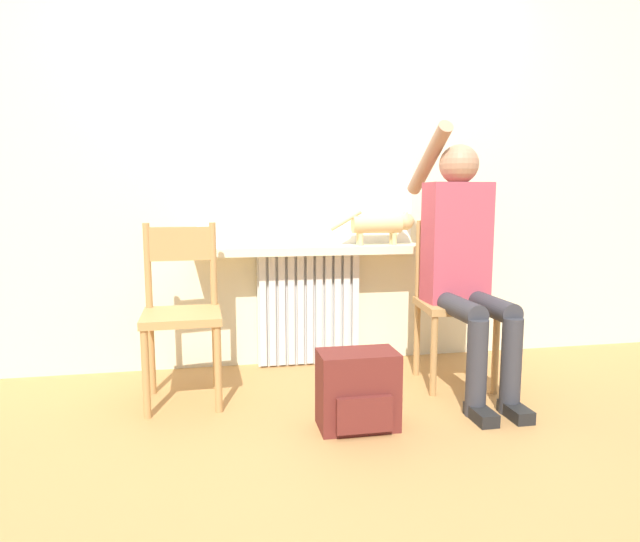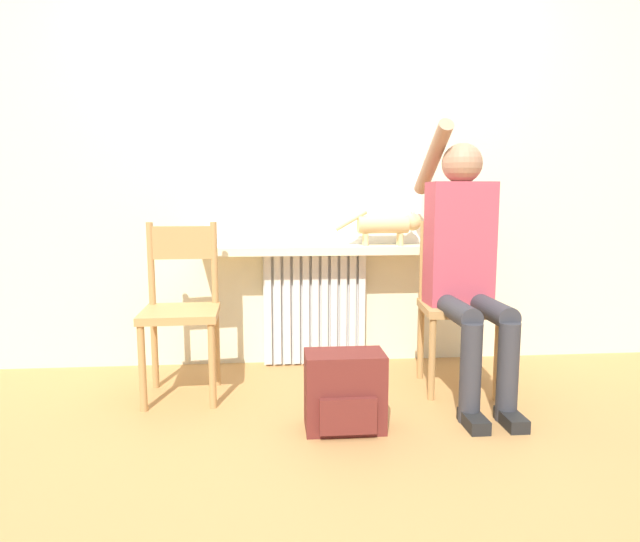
# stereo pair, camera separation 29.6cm
# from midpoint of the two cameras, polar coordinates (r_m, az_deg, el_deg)

# --- Properties ---
(ground_plane) EXTENTS (12.00, 12.00, 0.00)m
(ground_plane) POSITION_cam_midpoint_polar(r_m,az_deg,el_deg) (2.40, -0.04, -18.06)
(ground_plane) COLOR #B27F47
(wall_with_window) EXTENTS (7.00, 0.06, 2.70)m
(wall_with_window) POSITION_cam_midpoint_polar(r_m,az_deg,el_deg) (3.39, -4.03, 12.89)
(wall_with_window) COLOR beige
(wall_with_window) RESTS_ON ground_plane
(radiator) EXTENTS (0.64, 0.08, 0.71)m
(radiator) POSITION_cam_midpoint_polar(r_m,az_deg,el_deg) (3.37, -3.71, -4.08)
(radiator) COLOR silver
(radiator) RESTS_ON ground_plane
(windowsill) EXTENTS (1.41, 0.23, 0.05)m
(windowsill) POSITION_cam_midpoint_polar(r_m,az_deg,el_deg) (3.25, -3.62, 2.25)
(windowsill) COLOR beige
(windowsill) RESTS_ON radiator
(window_glass) EXTENTS (1.36, 0.01, 1.29)m
(window_glass) POSITION_cam_midpoint_polar(r_m,az_deg,el_deg) (3.36, -3.97, 13.87)
(window_glass) COLOR white
(window_glass) RESTS_ON windowsill
(chair_left) EXTENTS (0.40, 0.40, 0.92)m
(chair_left) POSITION_cam_midpoint_polar(r_m,az_deg,el_deg) (2.87, -17.43, -4.00)
(chair_left) COLOR #B2844C
(chair_left) RESTS_ON ground_plane
(chair_right) EXTENTS (0.43, 0.43, 0.92)m
(chair_right) POSITION_cam_midpoint_polar(r_m,az_deg,el_deg) (3.07, 11.39, -3.03)
(chair_right) COLOR #B2844C
(chair_right) RESTS_ON ground_plane
(person) EXTENTS (0.36, 1.01, 1.45)m
(person) POSITION_cam_midpoint_polar(r_m,az_deg,el_deg) (2.93, 12.30, 1.70)
(person) COLOR #333338
(person) RESTS_ON ground_plane
(cat) EXTENTS (0.53, 0.11, 0.22)m
(cat) POSITION_cam_midpoint_polar(r_m,az_deg,el_deg) (3.30, 4.21, 4.99)
(cat) COLOR #DBB77A
(cat) RESTS_ON windowsill
(backpack) EXTENTS (0.36, 0.24, 0.36)m
(backpack) POSITION_cam_midpoint_polar(r_m,az_deg,el_deg) (2.49, 0.59, -12.70)
(backpack) COLOR maroon
(backpack) RESTS_ON ground_plane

